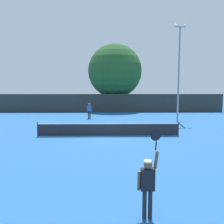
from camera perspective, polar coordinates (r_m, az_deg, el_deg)
name	(u,v)px	position (r m, az deg, el deg)	size (l,w,h in m)	color
ground_plane	(108,136)	(17.81, -0.89, -5.74)	(120.00, 120.00, 0.00)	#235693
tennis_net	(108,129)	(17.71, -0.89, -4.12)	(10.41, 0.08, 1.07)	#232328
perimeter_fence	(108,103)	(33.68, -0.93, 2.12)	(32.30, 0.12, 2.53)	#2D332D
player_serving	(148,180)	(7.00, 8.51, -15.66)	(0.67, 0.39, 2.51)	black
player_receiving	(89,109)	(27.11, -5.40, 0.60)	(0.57, 0.25, 1.69)	blue
tennis_ball	(109,128)	(21.15, -0.82, -3.73)	(0.07, 0.07, 0.07)	#CCE033
light_pole	(179,68)	(25.57, 15.54, 9.98)	(1.18, 0.28, 9.76)	gray
large_tree	(115,71)	(36.77, 0.70, 9.66)	(8.08, 8.08, 9.93)	brown
parked_car_near	(64,103)	(41.20, -11.38, 2.07)	(2.17, 4.32, 1.69)	red
parked_car_mid	(88,102)	(42.34, -5.80, 2.28)	(2.00, 4.24, 1.69)	black
parked_car_far	(123,103)	(40.86, 2.58, 2.16)	(2.10, 4.29, 1.69)	white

